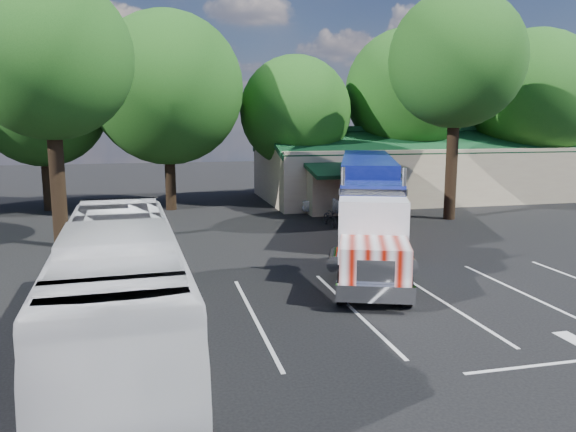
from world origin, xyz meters
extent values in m
plane|color=black|center=(0.00, 0.00, 0.00)|extent=(120.00, 120.00, 0.00)
cube|color=#C0B28F|center=(14.00, 18.00, 2.00)|extent=(24.00, 11.00, 4.00)
cube|color=#113E21|center=(14.00, 15.60, 4.50)|extent=(24.20, 6.25, 2.10)
cube|color=#113E21|center=(14.00, 20.40, 4.50)|extent=(24.20, 6.25, 2.10)
cube|color=#C0B28F|center=(6.00, 12.30, 1.40)|extent=(5.00, 2.50, 2.80)
cube|color=#113E21|center=(6.00, 11.00, 2.90)|extent=(5.40, 3.19, 0.80)
cylinder|color=black|center=(-13.00, 17.80, 2.00)|extent=(0.70, 0.70, 4.00)
sphere|color=#184714|center=(-13.00, 17.80, 7.15)|extent=(8.40, 8.40, 8.40)
cylinder|color=black|center=(-5.00, 16.20, 2.15)|extent=(0.70, 0.70, 4.30)
sphere|color=#184714|center=(-5.00, 16.20, 8.05)|extent=(10.00, 10.00, 10.00)
cylinder|color=black|center=(4.00, 17.50, 1.80)|extent=(0.70, 0.70, 3.60)
sphere|color=#184714|center=(4.00, 17.50, 6.60)|extent=(8.00, 8.00, 8.00)
cylinder|color=black|center=(13.00, 18.00, 2.25)|extent=(0.70, 0.70, 4.50)
sphere|color=#184714|center=(13.00, 18.00, 8.10)|extent=(9.60, 9.60, 9.60)
cylinder|color=black|center=(23.00, 16.80, 1.95)|extent=(0.70, 0.70, 3.90)
sphere|color=#184714|center=(23.00, 16.80, 7.80)|extent=(10.40, 10.40, 10.40)
cylinder|color=black|center=(-10.50, 6.00, 3.00)|extent=(0.70, 0.70, 6.00)
sphere|color=#184714|center=(-10.50, 6.00, 8.85)|extent=(7.60, 7.60, 7.60)
cylinder|color=black|center=(11.50, 8.50, 3.25)|extent=(0.70, 0.70, 6.50)
sphere|color=#184714|center=(11.50, 8.50, 9.50)|extent=(8.00, 8.00, 8.00)
cube|color=black|center=(1.81, -3.04, 0.74)|extent=(3.29, 6.84, 0.25)
cube|color=white|center=(0.54, -6.52, 0.64)|extent=(2.41, 1.08, 0.54)
cube|color=white|center=(0.61, -6.33, 1.24)|extent=(1.16, 0.52, 0.89)
cube|color=silver|center=(0.99, -5.27, 1.43)|extent=(2.95, 3.01, 1.14)
cube|color=silver|center=(1.67, -3.41, 2.03)|extent=(2.86, 2.33, 2.27)
cube|color=black|center=(1.45, -4.01, 2.52)|extent=(2.16, 0.85, 0.99)
cube|color=white|center=(1.96, -2.62, 3.31)|extent=(2.45, 0.97, 0.25)
cube|color=#0C1954|center=(2.28, -1.74, 2.22)|extent=(3.00, 2.70, 2.67)
cylinder|color=white|center=(0.91, -2.18, 2.57)|extent=(0.23, 0.23, 3.36)
cylinder|color=white|center=(3.04, -2.96, 2.57)|extent=(0.23, 0.23, 3.36)
cylinder|color=white|center=(0.58, -2.49, 0.74)|extent=(1.15, 1.71, 0.65)
cylinder|color=white|center=(3.09, -3.40, 0.74)|extent=(1.15, 1.71, 0.65)
cube|color=silver|center=(5.22, 6.34, 2.12)|extent=(6.74, 12.77, 1.48)
cube|color=navy|center=(5.22, 6.34, 3.46)|extent=(6.74, 12.77, 1.19)
cube|color=black|center=(6.63, 10.24, 0.84)|extent=(2.30, 3.66, 0.35)
cube|color=black|center=(2.74, 1.56, 0.69)|extent=(0.15, 0.15, 1.38)
cube|color=black|center=(4.04, 1.09, 0.69)|extent=(0.15, 0.15, 1.38)
cube|color=white|center=(7.41, 12.38, 0.44)|extent=(2.27, 0.92, 0.12)
cylinder|color=black|center=(-0.15, -5.38, 0.54)|extent=(0.70, 1.14, 1.09)
cylinder|color=black|center=(1.80, -6.09, 0.54)|extent=(0.70, 1.14, 1.09)
cylinder|color=black|center=(1.40, -1.10, 0.54)|extent=(0.70, 1.14, 1.09)
cylinder|color=black|center=(3.35, -1.81, 0.54)|extent=(0.70, 1.14, 1.09)
cylinder|color=black|center=(1.78, -0.08, 0.54)|extent=(0.70, 1.14, 1.09)
cylinder|color=black|center=(3.73, -0.79, 0.54)|extent=(0.70, 1.14, 1.09)
cylinder|color=black|center=(5.39, 9.86, 0.54)|extent=(0.70, 1.14, 1.09)
cylinder|color=black|center=(7.34, 9.15, 0.54)|extent=(0.70, 1.14, 1.09)
cylinder|color=black|center=(5.79, 10.97, 0.54)|extent=(0.70, 1.14, 1.09)
cylinder|color=black|center=(7.74, 10.26, 0.54)|extent=(0.70, 1.14, 1.09)
imported|color=black|center=(1.60, -6.00, 0.92)|extent=(0.68, 0.80, 1.85)
imported|color=black|center=(3.67, 8.00, 0.49)|extent=(0.77, 1.90, 0.98)
imported|color=silver|center=(-7.00, -7.65, 1.73)|extent=(3.50, 12.55, 3.46)
imported|color=#A8ABB0|center=(5.00, 11.67, 0.61)|extent=(3.85, 2.93, 1.22)
camera|label=1|loc=(-6.01, -22.25, 5.99)|focal=35.00mm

